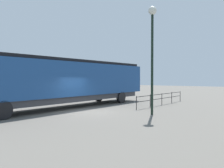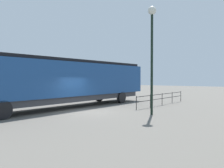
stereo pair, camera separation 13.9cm
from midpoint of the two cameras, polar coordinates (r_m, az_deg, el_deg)
name	(u,v)px [view 2 (the right image)]	position (r m, az deg, el deg)	size (l,w,h in m)	color
ground_plane	(88,112)	(16.67, -5.57, -6.76)	(120.00, 120.00, 0.00)	#666059
locomotive	(70,81)	(19.49, -9.94, 0.84)	(3.13, 18.03, 3.85)	navy
lamp_post	(152,38)	(15.58, 9.90, 10.90)	(0.54, 0.54, 6.97)	black
platform_fence	(162,97)	(21.38, 12.24, -3.14)	(0.05, 8.57, 1.04)	black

